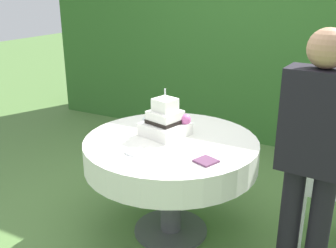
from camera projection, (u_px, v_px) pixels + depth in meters
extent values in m
plane|color=#547A3D|center=(171.00, 230.00, 3.02)|extent=(20.00, 20.00, 0.00)
cube|color=#336628|center=(266.00, 16.00, 4.53)|extent=(5.64, 0.70, 2.91)
cylinder|color=#4C4C51|center=(171.00, 229.00, 3.02)|extent=(0.56, 0.56, 0.02)
cylinder|color=#4C4C51|center=(171.00, 189.00, 2.90)|extent=(0.16, 0.16, 0.73)
cylinder|color=olive|center=(171.00, 142.00, 2.78)|extent=(1.21, 1.21, 0.03)
cylinder|color=white|center=(171.00, 152.00, 2.80)|extent=(1.24, 1.24, 0.19)
cube|color=white|center=(165.00, 129.00, 2.84)|extent=(0.35, 0.35, 0.09)
cube|color=white|center=(165.00, 117.00, 2.81)|extent=(0.25, 0.25, 0.09)
cube|color=black|center=(165.00, 121.00, 2.82)|extent=(0.26, 0.26, 0.03)
cube|color=white|center=(165.00, 105.00, 2.78)|extent=(0.18, 0.18, 0.09)
sphere|color=#C6599E|center=(185.00, 120.00, 2.82)|extent=(0.09, 0.09, 0.09)
cylinder|color=silver|center=(165.00, 94.00, 2.75)|extent=(0.01, 0.01, 0.07)
cylinder|color=white|center=(134.00, 152.00, 2.55)|extent=(0.11, 0.11, 0.01)
cylinder|color=white|center=(152.00, 119.00, 3.17)|extent=(0.14, 0.14, 0.01)
cube|color=#603856|center=(206.00, 161.00, 2.42)|extent=(0.16, 0.16, 0.01)
cylinder|color=white|center=(303.00, 200.00, 3.02)|extent=(0.03, 0.03, 0.45)
cylinder|color=white|center=(302.00, 222.00, 2.74)|extent=(0.03, 0.03, 0.45)
cube|color=white|center=(331.00, 184.00, 2.74)|extent=(0.45, 0.45, 0.04)
cube|color=white|center=(336.00, 166.00, 2.51)|extent=(0.40, 0.09, 0.40)
cylinder|color=black|center=(317.00, 241.00, 2.20)|extent=(0.12, 0.12, 0.85)
cylinder|color=black|center=(288.00, 232.00, 2.29)|extent=(0.12, 0.12, 0.85)
cube|color=black|center=(318.00, 122.00, 2.01)|extent=(0.37, 0.23, 0.55)
sphere|color=#A87A5B|center=(328.00, 48.00, 1.89)|extent=(0.20, 0.20, 0.20)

